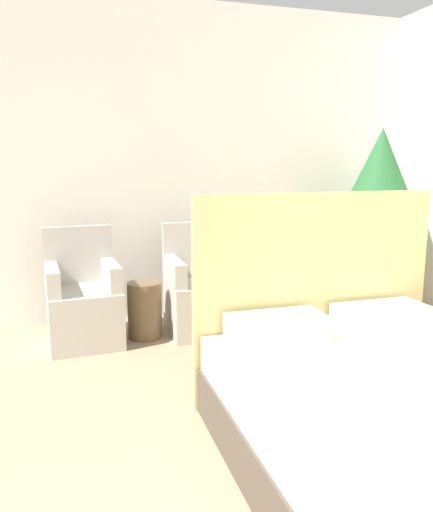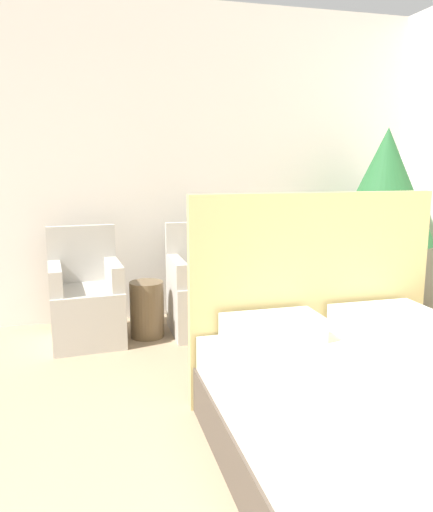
{
  "view_description": "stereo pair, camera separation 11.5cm",
  "coord_description": "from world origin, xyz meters",
  "px_view_note": "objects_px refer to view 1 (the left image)",
  "views": [
    {
      "loc": [
        -0.75,
        -0.43,
        1.47
      ],
      "look_at": [
        0.27,
        2.97,
        0.8
      ],
      "focal_mm": 35.0,
      "sensor_mm": 36.0,
      "label": 1
    },
    {
      "loc": [
        -0.64,
        -0.46,
        1.47
      ],
      "look_at": [
        0.27,
        2.97,
        0.8
      ],
      "focal_mm": 35.0,
      "sensor_mm": 36.0,
      "label": 2
    }
  ],
  "objects_px": {
    "potted_palm": "(379,195)",
    "side_table": "(145,310)",
    "armchair_near_window_left": "(84,307)",
    "armchair_near_window_right": "(201,297)",
    "bed": "(419,435)"
  },
  "relations": [
    {
      "from": "potted_palm",
      "to": "side_table",
      "type": "bearing_deg",
      "value": 178.6
    },
    {
      "from": "armchair_near_window_left",
      "to": "potted_palm",
      "type": "distance_m",
      "value": 2.83
    },
    {
      "from": "potted_palm",
      "to": "side_table",
      "type": "height_order",
      "value": "potted_palm"
    },
    {
      "from": "side_table",
      "to": "armchair_near_window_right",
      "type": "bearing_deg",
      "value": 1.56
    },
    {
      "from": "armchair_near_window_right",
      "to": "potted_palm",
      "type": "xyz_separation_m",
      "value": [
        1.7,
        -0.07,
        0.86
      ]
    },
    {
      "from": "armchair_near_window_right",
      "to": "side_table",
      "type": "height_order",
      "value": "armchair_near_window_right"
    },
    {
      "from": "bed",
      "to": "armchair_near_window_right",
      "type": "distance_m",
      "value": 2.41
    },
    {
      "from": "armchair_near_window_left",
      "to": "potted_palm",
      "type": "xyz_separation_m",
      "value": [
        2.69,
        -0.07,
        0.86
      ]
    },
    {
      "from": "bed",
      "to": "side_table",
      "type": "relative_size",
      "value": 4.7
    },
    {
      "from": "potted_palm",
      "to": "armchair_near_window_left",
      "type": "bearing_deg",
      "value": 178.57
    },
    {
      "from": "bed",
      "to": "side_table",
      "type": "xyz_separation_m",
      "value": [
        -0.87,
        2.37,
        -0.03
      ]
    },
    {
      "from": "bed",
      "to": "potted_palm",
      "type": "distance_m",
      "value": 2.81
    },
    {
      "from": "potted_palm",
      "to": "armchair_near_window_right",
      "type": "bearing_deg",
      "value": 177.73
    },
    {
      "from": "bed",
      "to": "armchair_near_window_left",
      "type": "bearing_deg",
      "value": 119.87
    },
    {
      "from": "bed",
      "to": "potted_palm",
      "type": "xyz_separation_m",
      "value": [
        1.32,
        2.31,
        0.9
      ]
    }
  ]
}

